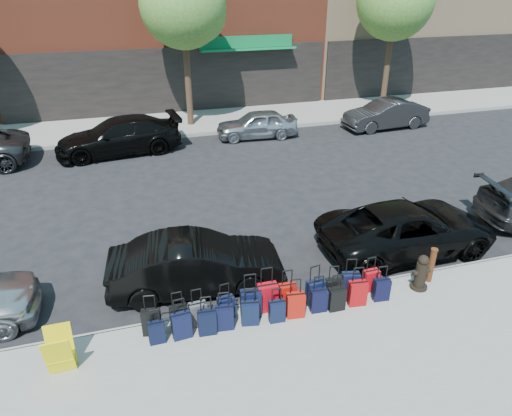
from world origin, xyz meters
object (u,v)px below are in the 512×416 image
object	(u,v)px
fire_hydrant	(421,273)
car_far_2	(257,124)
car_far_3	(386,114)
tree_center	(186,7)
display_rack	(60,351)
tree_right	(398,3)
suitcase_front_5	(267,297)
car_far_1	(119,136)
bollard	(431,265)
car_near_2	(407,228)
car_near_1	(196,264)

from	to	relation	value
fire_hydrant	car_far_2	world-z (taller)	car_far_2
fire_hydrant	car_far_3	bearing A→B (deg)	59.11
car_far_3	fire_hydrant	bearing A→B (deg)	-30.35
tree_center	display_rack	bearing A→B (deg)	-108.13
tree_center	tree_right	xyz separation A→B (m)	(10.50, 0.00, 0.00)
tree_right	suitcase_front_5	bearing A→B (deg)	-128.07
car_far_2	car_far_3	distance (m)	6.38
car_far_1	car_far_3	bearing A→B (deg)	83.56
fire_hydrant	bollard	size ratio (longest dim) A/B	0.99
suitcase_front_5	fire_hydrant	distance (m)	3.68
car_far_1	car_far_2	xyz separation A→B (m)	(6.08, 0.37, -0.11)
suitcase_front_5	car_far_1	world-z (taller)	car_far_1
fire_hydrant	car_near_2	distance (m)	1.91
tree_right	car_far_2	bearing A→B (deg)	-163.06
car_far_2	car_near_2	bearing A→B (deg)	10.78
tree_center	display_rack	size ratio (longest dim) A/B	8.36
car_far_2	car_far_3	size ratio (longest dim) A/B	0.89
bollard	tree_center	bearing A→B (deg)	103.35
car_near_2	bollard	bearing A→B (deg)	166.74
suitcase_front_5	display_rack	xyz separation A→B (m)	(-4.19, -0.56, 0.10)
tree_right	bollard	xyz separation A→B (m)	(-7.10, -14.32, -4.80)
car_near_1	car_far_1	distance (m)	10.17
tree_center	car_near_2	distance (m)	14.10
tree_right	suitcase_front_5	distance (m)	18.77
tree_right	car_near_2	distance (m)	15.18
tree_right	car_far_3	distance (m)	5.72
fire_hydrant	car_far_3	size ratio (longest dim) A/B	0.22
display_rack	car_far_2	size ratio (longest dim) A/B	0.24
display_rack	car_far_3	xyz separation A→B (m)	(13.75, 12.03, 0.10)
car_near_2	tree_right	bearing A→B (deg)	-28.60
suitcase_front_5	car_far_1	xyz separation A→B (m)	(-2.88, 11.45, 0.25)
bollard	car_near_1	xyz separation A→B (m)	(-5.38, 1.47, 0.06)
tree_right	suitcase_front_5	size ratio (longest dim) A/B	6.82
suitcase_front_5	car_far_3	xyz separation A→B (m)	(9.56, 11.47, 0.19)
display_rack	car_near_2	size ratio (longest dim) A/B	0.18
tree_center	bollard	bearing A→B (deg)	-76.65
car_near_2	car_far_1	bearing A→B (deg)	35.62
car_near_1	car_near_2	size ratio (longest dim) A/B	0.85
car_near_2	car_far_3	size ratio (longest dim) A/B	1.17
display_rack	car_near_1	size ratio (longest dim) A/B	0.21
suitcase_front_5	car_near_2	world-z (taller)	car_near_2
bollard	car_near_2	bearing A→B (deg)	77.43
bollard	car_far_1	bearing A→B (deg)	121.09
bollard	car_far_3	distance (m)	12.78
car_far_1	car_far_3	size ratio (longest dim) A/B	1.24
suitcase_front_5	car_far_1	bearing A→B (deg)	105.45
car_near_1	fire_hydrant	bearing A→B (deg)	-103.29
tree_right	car_far_3	bearing A→B (deg)	-119.89
fire_hydrant	tree_center	bearing A→B (deg)	97.54
tree_right	display_rack	world-z (taller)	tree_right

